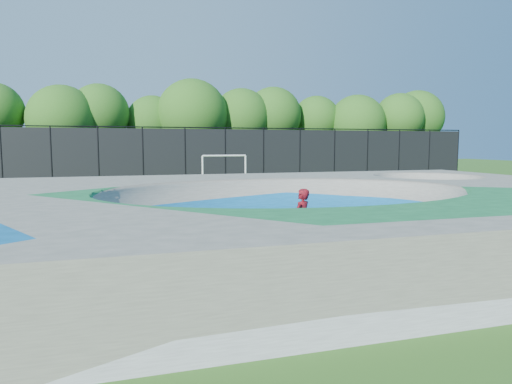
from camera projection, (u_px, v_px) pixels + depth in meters
The scene contains 7 objects.
ground at pixel (288, 239), 13.45m from camera, with size 120.00×120.00×0.00m, color #2A5918.
skate_deck at pixel (288, 214), 13.37m from camera, with size 22.00×14.00×1.50m, color gray.
skater at pixel (302, 220), 11.81m from camera, with size 0.60×0.40×1.65m, color red.
skateboard at pixel (301, 251), 11.90m from camera, with size 0.78×0.22×0.05m, color black.
soccer_goal at pixel (224, 164), 31.20m from camera, with size 3.13×0.12×2.07m.
fence at pixel (185, 154), 33.21m from camera, with size 48.09×0.09×4.04m.
treeline at pixel (187, 117), 37.82m from camera, with size 53.07×6.91×8.20m.
Camera 1 is at (-4.73, -12.39, 2.79)m, focal length 32.00 mm.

